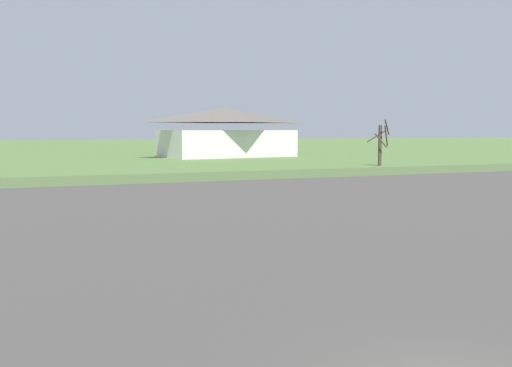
% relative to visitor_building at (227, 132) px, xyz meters
% --- Properties ---
extents(asphalt_apron, '(107.91, 56.73, 0.05)m').
position_rel_visitor_building_xyz_m(asphalt_apron, '(-26.77, -78.98, -4.69)').
color(asphalt_apron, '#383533').
rests_on(asphalt_apron, ground).
extents(grass_verge_strip, '(167.91, 12.00, 0.06)m').
position_rel_visitor_building_xyz_m(grass_verge_strip, '(-26.77, -44.61, -4.68)').
color(grass_verge_strip, '#3A4B29').
rests_on(grass_verge_strip, ground).
extents(bare_tree_right_of_center, '(2.98, 3.22, 6.75)m').
position_rel_visitor_building_xyz_m(bare_tree_right_of_center, '(11.78, -35.37, -1.42)').
color(bare_tree_right_of_center, '#42382D').
rests_on(bare_tree_right_of_center, ground).
extents(visitor_building, '(27.16, 17.96, 9.57)m').
position_rel_visitor_building_xyz_m(visitor_building, '(0.00, 0.00, 0.00)').
color(visitor_building, silver).
rests_on(visitor_building, ground).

